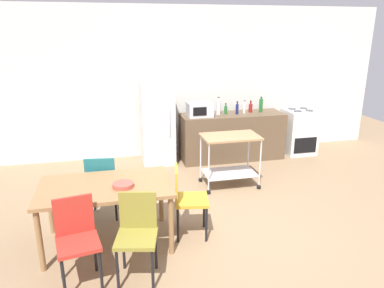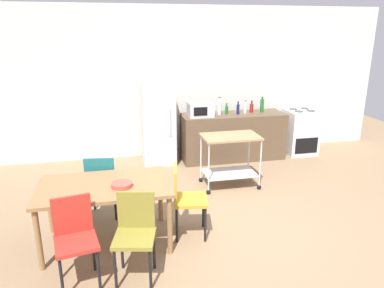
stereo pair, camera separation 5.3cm
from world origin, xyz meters
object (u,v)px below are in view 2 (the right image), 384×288
at_px(chair_teal, 102,182).
at_px(chair_olive, 135,230).
at_px(chair_red, 75,235).
at_px(bottle_sesame_oil, 252,108).
at_px(fruit_bowl, 122,185).
at_px(microwave, 200,109).
at_px(bottle_soy_sauce, 227,110).
at_px(bottle_vinegar, 245,108).
at_px(dining_table, 105,191).
at_px(bottle_sparkling_water, 238,109).
at_px(kitchen_cart, 230,152).
at_px(refrigerator, 158,123).
at_px(bottle_wine, 219,107).
at_px(chair_mustard, 185,196).
at_px(bottle_soda, 262,105).

relative_size(chair_teal, chair_olive, 1.00).
xyz_separation_m(chair_red, bottle_sesame_oil, (3.09, 3.26, 0.47)).
bearing_deg(fruit_bowl, microwave, 59.23).
relative_size(bottle_soy_sauce, bottle_vinegar, 0.83).
distance_m(chair_olive, fruit_bowl, 0.64).
bearing_deg(chair_teal, dining_table, 102.20).
relative_size(bottle_soy_sauce, bottle_sparkling_water, 0.83).
bearing_deg(bottle_vinegar, chair_red, -132.49).
xyz_separation_m(chair_olive, bottle_sparkling_water, (2.19, 3.19, 0.48)).
xyz_separation_m(dining_table, bottle_sesame_oil, (2.80, 2.60, 0.32)).
bearing_deg(fruit_bowl, kitchen_cart, 38.53).
distance_m(refrigerator, bottle_wine, 1.20).
relative_size(chair_red, kitchen_cart, 0.98).
distance_m(chair_red, refrigerator, 3.53).
height_order(bottle_sparkling_water, bottle_vinegar, same).
xyz_separation_m(dining_table, bottle_wine, (2.13, 2.56, 0.37)).
distance_m(chair_red, fruit_bowl, 0.77).
height_order(chair_olive, fruit_bowl, chair_olive).
bearing_deg(bottle_vinegar, chair_teal, -144.68).
bearing_deg(microwave, bottle_wine, 10.85).
distance_m(kitchen_cart, bottle_soy_sauce, 1.40).
xyz_separation_m(dining_table, chair_red, (-0.29, -0.65, -0.15)).
bearing_deg(kitchen_cart, dining_table, -146.64).
relative_size(microwave, bottle_vinegar, 1.85).
bearing_deg(chair_red, microwave, 46.51).
relative_size(chair_teal, bottle_vinegar, 3.58).
height_order(refrigerator, bottle_sparkling_water, refrigerator).
bearing_deg(bottle_vinegar, bottle_sesame_oil, 17.51).
height_order(bottle_soy_sauce, bottle_vinegar, bottle_vinegar).
bearing_deg(chair_mustard, bottle_sparkling_water, -21.31).
bearing_deg(bottle_soy_sauce, dining_table, -131.56).
xyz_separation_m(chair_teal, bottle_sesame_oil, (2.85, 1.96, 0.47)).
distance_m(chair_teal, bottle_sesame_oil, 3.50).
xyz_separation_m(kitchen_cart, microwave, (-0.20, 1.21, 0.46)).
xyz_separation_m(chair_red, microwave, (2.03, 3.14, 0.51)).
height_order(dining_table, bottle_vinegar, bottle_vinegar).
bearing_deg(bottle_vinegar, bottle_sparkling_water, -161.90).
height_order(dining_table, bottle_sparkling_water, bottle_sparkling_water).
bearing_deg(chair_olive, bottle_soy_sauce, 71.41).
distance_m(chair_teal, chair_mustard, 1.20).
xyz_separation_m(bottle_sparkling_water, bottle_soda, (0.52, 0.07, 0.03)).
xyz_separation_m(dining_table, refrigerator, (0.96, 2.64, 0.10)).
bearing_deg(chair_teal, fruit_bowl, 115.94).
xyz_separation_m(chair_olive, kitchen_cart, (1.65, 1.97, 0.05)).
distance_m(refrigerator, bottle_sparkling_water, 1.55).
bearing_deg(microwave, refrigerator, 168.62).
xyz_separation_m(bottle_sparkling_water, fruit_bowl, (-2.29, -2.61, -0.23)).
distance_m(dining_table, bottle_sesame_oil, 3.84).
distance_m(chair_red, bottle_wine, 4.05).
bearing_deg(refrigerator, microwave, -11.38).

